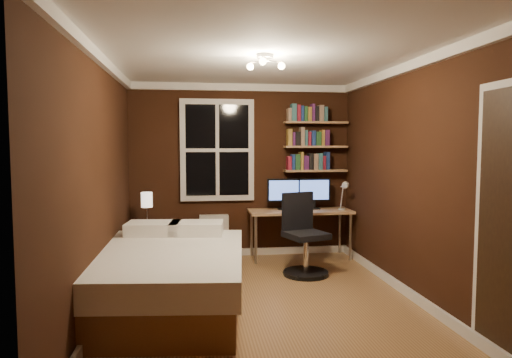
{
  "coord_description": "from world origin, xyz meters",
  "views": [
    {
      "loc": [
        -0.7,
        -4.52,
        1.63
      ],
      "look_at": [
        -0.01,
        0.45,
        1.25
      ],
      "focal_mm": 32.0,
      "sensor_mm": 36.0,
      "label": 1
    }
  ],
  "objects": [
    {
      "name": "floor",
      "position": [
        0.0,
        0.0,
        0.0
      ],
      "size": [
        4.2,
        4.2,
        0.0
      ],
      "primitive_type": "plane",
      "color": "brown",
      "rests_on": "ground"
    },
    {
      "name": "wall_back",
      "position": [
        0.0,
        2.1,
        1.25
      ],
      "size": [
        3.2,
        0.04,
        2.5
      ],
      "primitive_type": "cube",
      "color": "black",
      "rests_on": "ground"
    },
    {
      "name": "wall_left",
      "position": [
        -1.6,
        0.0,
        1.25
      ],
      "size": [
        0.04,
        4.2,
        2.5
      ],
      "primitive_type": "cube",
      "color": "black",
      "rests_on": "ground"
    },
    {
      "name": "wall_right",
      "position": [
        1.6,
        0.0,
        1.25
      ],
      "size": [
        0.04,
        4.2,
        2.5
      ],
      "primitive_type": "cube",
      "color": "black",
      "rests_on": "ground"
    },
    {
      "name": "ceiling",
      "position": [
        0.0,
        0.0,
        2.5
      ],
      "size": [
        3.2,
        4.2,
        0.02
      ],
      "primitive_type": "cube",
      "color": "white",
      "rests_on": "wall_back"
    },
    {
      "name": "window",
      "position": [
        -0.35,
        2.06,
        1.55
      ],
      "size": [
        1.06,
        0.06,
        1.46
      ],
      "primitive_type": "cube",
      "color": "silver",
      "rests_on": "wall_back"
    },
    {
      "name": "ceiling_fixture",
      "position": [
        0.0,
        -0.1,
        2.4
      ],
      "size": [
        0.44,
        0.44,
        0.18
      ],
      "primitive_type": null,
      "color": "beige",
      "rests_on": "ceiling"
    },
    {
      "name": "bookshelf_lower",
      "position": [
        1.08,
        1.98,
        1.25
      ],
      "size": [
        0.92,
        0.22,
        0.03
      ],
      "primitive_type": "cube",
      "color": "tan",
      "rests_on": "wall_back"
    },
    {
      "name": "books_row_lower",
      "position": [
        1.08,
        1.98,
        1.38
      ],
      "size": [
        0.6,
        0.16,
        0.23
      ],
      "primitive_type": null,
      "color": "maroon",
      "rests_on": "bookshelf_lower"
    },
    {
      "name": "bookshelf_middle",
      "position": [
        1.08,
        1.98,
        1.6
      ],
      "size": [
        0.92,
        0.22,
        0.03
      ],
      "primitive_type": "cube",
      "color": "tan",
      "rests_on": "wall_back"
    },
    {
      "name": "books_row_middle",
      "position": [
        1.08,
        1.98,
        1.73
      ],
      "size": [
        0.6,
        0.16,
        0.23
      ],
      "primitive_type": null,
      "color": "navy",
      "rests_on": "bookshelf_middle"
    },
    {
      "name": "bookshelf_upper",
      "position": [
        1.08,
        1.98,
        1.95
      ],
      "size": [
        0.92,
        0.22,
        0.03
      ],
      "primitive_type": "cube",
      "color": "tan",
      "rests_on": "wall_back"
    },
    {
      "name": "books_row_upper",
      "position": [
        1.08,
        1.98,
        2.08
      ],
      "size": [
        0.6,
        0.16,
        0.23
      ],
      "primitive_type": null,
      "color": "#25572A",
      "rests_on": "bookshelf_upper"
    },
    {
      "name": "bed",
      "position": [
        -1.0,
        0.03,
        0.31
      ],
      "size": [
        1.77,
        2.3,
        0.73
      ],
      "rotation": [
        0.0,
        0.0,
        -0.11
      ],
      "color": "brown",
      "rests_on": "ground"
    },
    {
      "name": "nightstand",
      "position": [
        -1.32,
        1.68,
        0.28
      ],
      "size": [
        0.54,
        0.54,
        0.56
      ],
      "primitive_type": "cube",
      "rotation": [
        0.0,
        0.0,
        -0.23
      ],
      "color": "brown",
      "rests_on": "ground"
    },
    {
      "name": "bedside_lamp",
      "position": [
        -1.32,
        1.68,
        0.78
      ],
      "size": [
        0.15,
        0.15,
        0.44
      ],
      "primitive_type": null,
      "color": "white",
      "rests_on": "nightstand"
    },
    {
      "name": "radiator",
      "position": [
        -0.41,
        1.99,
        0.31
      ],
      "size": [
        0.41,
        0.14,
        0.62
      ],
      "primitive_type": "cube",
      "color": "#BCBBB7",
      "rests_on": "ground"
    },
    {
      "name": "desk",
      "position": [
        0.82,
        1.81,
        0.63
      ],
      "size": [
        1.46,
        0.55,
        0.7
      ],
      "color": "tan",
      "rests_on": "ground"
    },
    {
      "name": "monitor_left",
      "position": [
        0.59,
        1.88,
        0.92
      ],
      "size": [
        0.48,
        0.12,
        0.45
      ],
      "primitive_type": null,
      "color": "black",
      "rests_on": "desk"
    },
    {
      "name": "monitor_right",
      "position": [
        1.04,
        1.88,
        0.92
      ],
      "size": [
        0.48,
        0.12,
        0.45
      ],
      "primitive_type": null,
      "color": "black",
      "rests_on": "desk"
    },
    {
      "name": "desk_lamp",
      "position": [
        1.41,
        1.67,
        0.92
      ],
      "size": [
        0.14,
        0.32,
        0.44
      ],
      "primitive_type": null,
      "color": "silver",
      "rests_on": "desk"
    },
    {
      "name": "office_chair",
      "position": [
        0.67,
        0.99,
        0.39
      ],
      "size": [
        0.58,
        0.58,
        1.02
      ],
      "rotation": [
        0.0,
        0.0,
        0.33
      ],
      "color": "black",
      "rests_on": "ground"
    }
  ]
}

